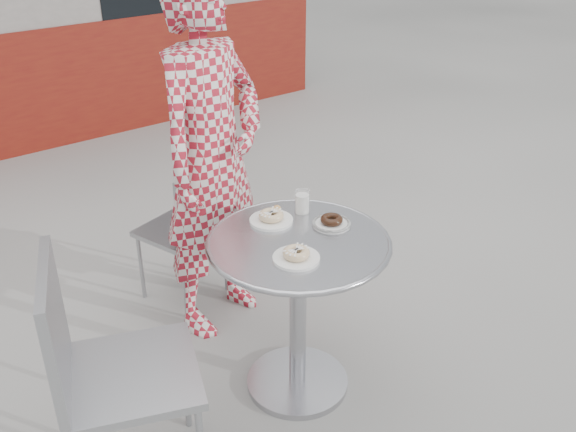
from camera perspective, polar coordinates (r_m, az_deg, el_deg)
ground at (r=3.04m, az=0.34°, el=-15.19°), size 60.00×60.00×0.00m
bistro_table at (r=2.71m, az=0.92°, el=-5.59°), size 0.76×0.76×0.77m
chair_far at (r=3.55m, az=-9.16°, el=-3.56°), size 0.47×0.48×0.80m
chair_left at (r=2.56m, az=-13.53°, el=-16.96°), size 0.61×0.61×0.98m
seated_person at (r=3.07m, az=-6.79°, el=5.09°), size 0.76×0.62×1.79m
plate_far at (r=2.74m, az=-1.47°, el=-0.11°), size 0.19×0.19×0.05m
plate_near at (r=2.47m, az=0.73°, el=-3.52°), size 0.18×0.18×0.05m
plate_checker at (r=2.72m, az=3.88°, el=-0.56°), size 0.16×0.16×0.04m
milk_cup at (r=2.80m, az=1.28°, el=1.20°), size 0.07×0.07×0.10m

